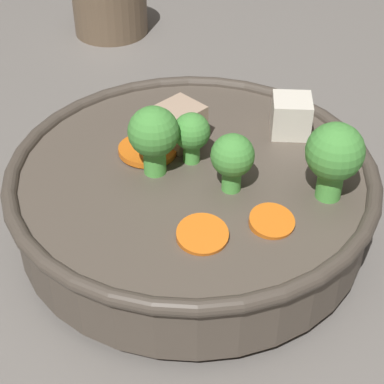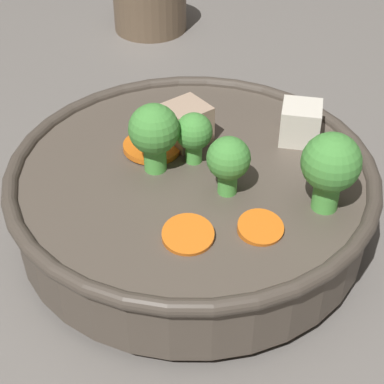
# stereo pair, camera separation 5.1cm
# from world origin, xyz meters

# --- Properties ---
(ground_plane) EXTENTS (3.00, 3.00, 0.00)m
(ground_plane) POSITION_xyz_m (0.00, 0.00, 0.00)
(ground_plane) COLOR slate
(stirfry_bowl) EXTENTS (0.29, 0.29, 0.12)m
(stirfry_bowl) POSITION_xyz_m (-0.00, -0.00, 0.04)
(stirfry_bowl) COLOR #51473D
(stirfry_bowl) RESTS_ON ground_plane
(dark_mug) EXTENTS (0.11, 0.09, 0.07)m
(dark_mug) POSITION_xyz_m (0.39, 0.09, 0.04)
(dark_mug) COLOR brown
(dark_mug) RESTS_ON ground_plane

